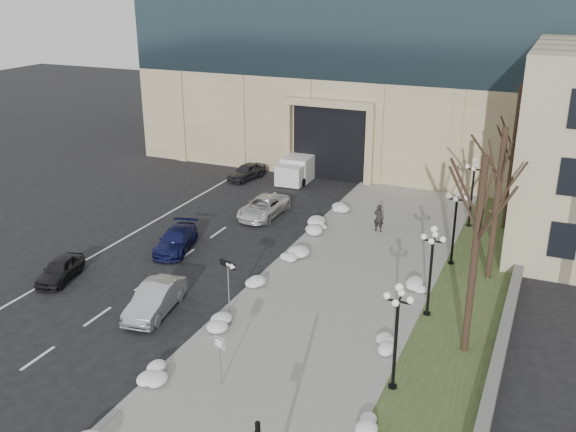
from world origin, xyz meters
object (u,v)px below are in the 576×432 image
Objects in this scene: car_a at (60,269)px; car_d at (263,207)px; box_truck at (301,167)px; one_way_sign at (230,272)px; lamppost_b at (432,259)px; car_c at (176,240)px; car_e at (247,172)px; lamppost_a at (397,323)px; lamppost_c at (455,215)px; lamppost_d at (473,183)px; keep_sign at (220,351)px; car_b at (155,299)px; pedestrian at (379,218)px.

car_a is 0.75× the size of car_d.
one_way_sign reaches higher than box_truck.
lamppost_b is at bearing -2.29° from car_a.
car_c is at bearing -96.26° from box_truck.
car_e is 0.61× the size of box_truck.
lamppost_a is 1.00× the size of lamppost_b.
box_truck reaches higher than car_a.
one_way_sign is at bearing -130.43° from lamppost_c.
car_e is 29.71m from lamppost_a.
lamppost_c reaches higher than car_a.
car_d is 20.97m from lamppost_a.
keep_sign is at bearing -106.23° from lamppost_d.
keep_sign reaches higher than car_d.
lamppost_b is at bearing -54.37° from box_truck.
lamppost_c reaches higher than keep_sign.
keep_sign reaches higher than car_e.
lamppost_c is at bearing 34.01° from car_b.
car_e is 0.81× the size of lamppost_c.
lamppost_b is (12.40, 5.02, 2.34)m from car_b.
car_d is 1.67× the size of one_way_sign.
lamppost_a is 19.50m from lamppost_d.
box_truck reaches higher than pedestrian.
car_c is 12.96m from pedestrian.
car_b is at bearing -86.94° from box_truck.
lamppost_d reaches higher than car_d.
one_way_sign is 0.61× the size of lamppost_b.
pedestrian is 0.38× the size of lamppost_a.
box_truck reaches higher than car_d.
lamppost_d is (15.76, 10.97, 2.43)m from car_c.
lamppost_a is 1.00× the size of lamppost_d.
keep_sign is at bearing 90.89° from pedestrian.
car_c is 16.56m from lamppost_c.
lamppost_c is at bearing -17.22° from car_e.
car_e is at bearing 168.63° from lamppost_d.
car_b is at bearing -79.34° from car_c.
car_c is 1.94× the size of keep_sign.
lamppost_b is (13.41, -9.44, 2.40)m from car_d.
keep_sign is 0.48× the size of lamppost_c.
keep_sign is 0.48× the size of lamppost_b.
car_a is 7.00m from car_c.
one_way_sign is 9.21m from lamppost_a.
car_a is 0.76× the size of lamppost_c.
one_way_sign is at bearing -117.59° from lamppost_d.
car_c is 0.92× the size of car_d.
lamppost_a is (19.30, -2.49, 2.46)m from car_a.
car_a is at bearing -112.74° from car_d.
lamppost_b reaches higher than car_a.
lamppost_b is at bearing -90.00° from lamppost_d.
keep_sign is 0.48× the size of lamppost_d.
keep_sign is (2.35, -5.29, -0.71)m from one_way_sign.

